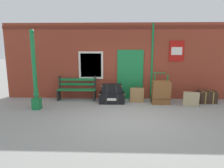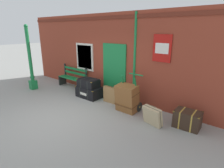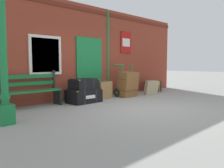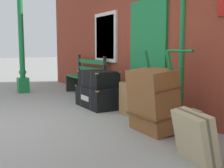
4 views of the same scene
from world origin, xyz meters
name	(u,v)px [view 2 (image 2 of 4)]	position (x,y,z in m)	size (l,w,h in m)	color
ground_plane	(60,117)	(0.00, 0.00, 0.00)	(60.00, 60.00, 0.00)	gray
brick_facade	(114,56)	(-0.01, 2.60, 1.60)	(10.40, 0.35, 3.20)	brown
lamp_post	(31,66)	(-3.27, 0.83, 1.06)	(0.28, 0.28, 2.81)	#197A3D
platform_bench	(73,78)	(-2.08, 2.16, 0.44)	(1.60, 0.43, 1.01)	#197A3D
steamer_trunk_base	(90,92)	(-0.58, 1.79, 0.21)	(1.02, 0.67, 0.43)	black
steamer_trunk_middle	(89,83)	(-0.60, 1.77, 0.58)	(0.84, 0.60, 0.33)	black
porters_trolley	(130,102)	(1.34, 1.85, 0.27)	(0.71, 0.66, 1.18)	black
large_brown_trunk	(127,98)	(1.34, 1.67, 0.46)	(0.70, 0.53, 0.92)	brown
suitcase_slate	(110,95)	(0.43, 1.89, 0.30)	(0.57, 0.15, 0.63)	olive
suitcase_olive	(152,116)	(2.43, 1.40, 0.27)	(0.62, 0.40, 0.56)	tan
corner_trunk	(187,119)	(3.23, 1.90, 0.24)	(0.72, 0.53, 0.49)	#332319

